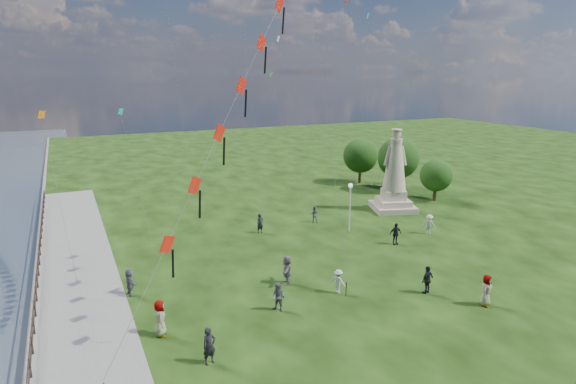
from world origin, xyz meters
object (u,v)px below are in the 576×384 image
person_5 (130,282)px  person_11 (287,270)px  person_8 (429,224)px  person_9 (396,234)px  person_3 (427,280)px  person_4 (486,290)px  statue (394,180)px  person_0 (209,346)px  person_6 (260,223)px  lamppost (350,197)px  person_10 (160,318)px  person_2 (338,281)px  person_1 (278,297)px  person_7 (314,214)px

person_5 → person_11: person_11 is taller
person_8 → person_9: bearing=-130.2°
person_3 → person_5: 17.98m
person_3 → person_4: size_ratio=0.94×
statue → person_0: size_ratio=4.41×
person_0 → person_8: size_ratio=1.07×
statue → person_3: bearing=-101.9°
person_6 → lamppost: bearing=-28.9°
person_3 → person_6: size_ratio=1.06×
person_5 → person_9: size_ratio=0.98×
person_6 → person_11: person_11 is taller
person_11 → person_10: bearing=-45.6°
statue → person_11: statue is taller
person_0 → person_5: size_ratio=1.05×
person_9 → person_10: 20.05m
person_2 → person_9: person_9 is taller
person_10 → person_9: bearing=-66.8°
person_4 → person_8: bearing=37.5°
lamppost → person_4: (-0.08, -14.71, -2.08)m
person_5 → person_3: bearing=-120.0°
statue → person_5: size_ratio=4.62×
person_3 → person_10: person_10 is taller
person_1 → person_8: (16.78, 6.83, -0.00)m
person_0 → person_4: 16.05m
person_6 → person_9: 11.06m
person_10 → person_11: bearing=-64.8°
person_7 → person_6: bearing=33.4°
person_3 → person_11: person_11 is taller
person_7 → person_10: size_ratio=0.78×
person_1 → lamppost: bearing=97.1°
person_2 → person_6: size_ratio=0.89×
person_4 → lamppost: bearing=64.0°
statue → lamppost: 8.28m
person_3 → person_9: 8.57m
person_3 → person_11: size_ratio=0.95×
person_10 → person_3: bearing=-90.9°
statue → person_10: (-25.04, -13.74, -2.02)m
person_1 → person_3: (9.10, -1.81, 0.05)m
person_5 → person_6: 13.61m
person_6 → person_2: bearing=-96.5°
person_0 → person_3: size_ratio=1.01×
person_1 → person_5: size_ratio=0.98×
statue → person_7: statue is taller
person_3 → person_10: bearing=-22.6°
person_4 → person_7: bearing=68.6°
person_0 → person_9: bearing=15.0°
lamppost → person_3: (-2.04, -12.02, -2.13)m
person_6 → person_8: bearing=-33.1°
person_3 → person_6: bearing=-86.9°
person_0 → person_1: person_0 is taller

